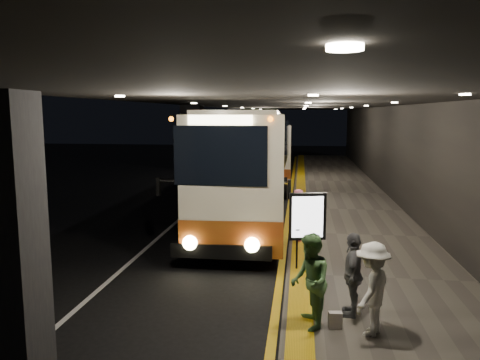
# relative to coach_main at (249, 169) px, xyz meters

# --- Properties ---
(ground) EXTENTS (90.00, 90.00, 0.00)m
(ground) POSITION_rel_coach_main_xyz_m (-0.84, -3.38, -1.94)
(ground) COLOR black
(lane_line_white) EXTENTS (0.12, 50.00, 0.01)m
(lane_line_white) POSITION_rel_coach_main_xyz_m (-2.64, 1.62, -1.93)
(lane_line_white) COLOR silver
(lane_line_white) RESTS_ON ground
(kerb_stripe_yellow) EXTENTS (0.18, 50.00, 0.01)m
(kerb_stripe_yellow) POSITION_rel_coach_main_xyz_m (1.51, 1.62, -1.93)
(kerb_stripe_yellow) COLOR gold
(kerb_stripe_yellow) RESTS_ON ground
(sidewalk) EXTENTS (4.50, 50.00, 0.15)m
(sidewalk) POSITION_rel_coach_main_xyz_m (3.91, 1.62, -1.86)
(sidewalk) COLOR #514C44
(sidewalk) RESTS_ON ground
(tactile_strip) EXTENTS (0.50, 50.00, 0.01)m
(tactile_strip) POSITION_rel_coach_main_xyz_m (2.01, 1.62, -1.78)
(tactile_strip) COLOR gold
(tactile_strip) RESTS_ON sidewalk
(terminal_wall) EXTENTS (0.10, 50.00, 6.00)m
(terminal_wall) POSITION_rel_coach_main_xyz_m (6.16, 1.62, 1.06)
(terminal_wall) COLOR black
(terminal_wall) RESTS_ON ground
(support_columns) EXTENTS (0.80, 24.80, 4.40)m
(support_columns) POSITION_rel_coach_main_xyz_m (-2.34, 0.62, 0.26)
(support_columns) COLOR black
(support_columns) RESTS_ON ground
(canopy) EXTENTS (9.00, 50.00, 0.40)m
(canopy) POSITION_rel_coach_main_xyz_m (1.66, 1.62, 2.66)
(canopy) COLOR black
(canopy) RESTS_ON support_columns
(coach_main) EXTENTS (3.15, 13.03, 4.04)m
(coach_main) POSITION_rel_coach_main_xyz_m (0.00, 0.00, 0.00)
(coach_main) COLOR beige
(coach_main) RESTS_ON ground
(coach_second) EXTENTS (3.02, 11.07, 3.43)m
(coach_second) POSITION_rel_coach_main_xyz_m (-0.04, 11.84, -0.29)
(coach_second) COLOR beige
(coach_second) RESTS_ON ground
(passenger_boarding) EXTENTS (0.43, 0.61, 1.61)m
(passenger_boarding) POSITION_rel_coach_main_xyz_m (1.96, -3.46, -0.98)
(passenger_boarding) COLOR #C15A79
(passenger_boarding) RESTS_ON sidewalk
(passenger_waiting_green) EXTENTS (0.65, 0.92, 1.76)m
(passenger_waiting_green) POSITION_rel_coach_main_xyz_m (2.18, -9.42, -0.91)
(passenger_waiting_green) COLOR #518349
(passenger_waiting_green) RESTS_ON sidewalk
(passenger_waiting_white) EXTENTS (0.95, 1.19, 1.68)m
(passenger_waiting_white) POSITION_rel_coach_main_xyz_m (3.27, -9.53, -0.95)
(passenger_waiting_white) COLOR silver
(passenger_waiting_white) RESTS_ON sidewalk
(passenger_waiting_grey) EXTENTS (0.67, 1.05, 1.66)m
(passenger_waiting_grey) POSITION_rel_coach_main_xyz_m (3.01, -8.78, -0.96)
(passenger_waiting_grey) COLOR #4C4C51
(passenger_waiting_grey) RESTS_ON sidewalk
(bag_polka) EXTENTS (0.25, 0.11, 0.30)m
(bag_polka) POSITION_rel_coach_main_xyz_m (2.47, -7.08, -1.64)
(bag_polka) COLOR black
(bag_polka) RESTS_ON sidewalk
(bag_plain) EXTENTS (0.26, 0.17, 0.31)m
(bag_plain) POSITION_rel_coach_main_xyz_m (2.65, -9.41, -1.63)
(bag_plain) COLOR silver
(bag_plain) RESTS_ON sidewalk
(info_sign) EXTENTS (0.93, 0.29, 1.96)m
(info_sign) POSITION_rel_coach_main_xyz_m (2.16, -6.14, -0.46)
(info_sign) COLOR black
(info_sign) RESTS_ON sidewalk
(stanchion_post) EXTENTS (0.05, 0.05, 1.03)m
(stanchion_post) POSITION_rel_coach_main_xyz_m (1.91, -6.18, -1.27)
(stanchion_post) COLOR black
(stanchion_post) RESTS_ON sidewalk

